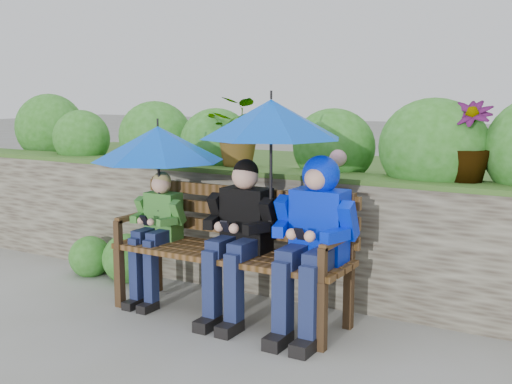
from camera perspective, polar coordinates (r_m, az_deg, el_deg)
The scene contains 8 objects.
ground at distance 4.83m, azimuth -0.61°, elevation -11.36°, with size 60.00×60.00×0.00m, color gray.
garden_backdrop at distance 6.07m, azimuth 7.47°, elevation -1.33°, with size 8.00×2.84×1.70m.
park_bench at distance 4.82m, azimuth -1.93°, elevation -4.50°, with size 1.85×0.54×0.98m.
boy_left at distance 5.14m, azimuth -8.83°, elevation -3.16°, with size 0.41×0.48×1.05m.
boy_middle at distance 4.67m, azimuth -1.50°, elevation -3.52°, with size 0.52×0.60×1.19m.
boy_right at distance 4.39m, azimuth 5.14°, elevation -3.44°, with size 0.56×0.68×1.24m.
umbrella_left at distance 5.06m, azimuth -8.70°, elevation 4.26°, with size 1.03×1.03×0.75m.
umbrella_right at distance 4.47m, azimuth 1.35°, elevation 6.50°, with size 1.01×1.01×0.94m.
Camera 1 is at (2.32, -3.89, 1.68)m, focal length 45.00 mm.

